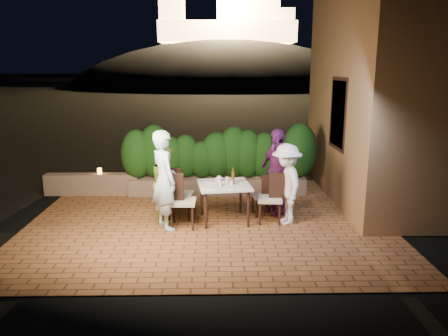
{
  "coord_description": "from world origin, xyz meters",
  "views": [
    {
      "loc": [
        0.15,
        -7.83,
        2.98
      ],
      "look_at": [
        0.32,
        0.49,
        1.05
      ],
      "focal_mm": 35.0,
      "sensor_mm": 36.0,
      "label": 1
    }
  ],
  "objects_px": {
    "chair_left_front": "(183,200)",
    "chair_left_back": "(181,193)",
    "beer_bottle": "(233,176)",
    "parapet_lamp": "(100,171)",
    "chair_right_front": "(270,198)",
    "diner_green": "(166,183)",
    "diner_blue": "(164,180)",
    "chair_right_back": "(262,195)",
    "dining_table": "(224,202)",
    "bowl": "(219,179)",
    "diner_purple": "(277,172)",
    "diner_white": "(286,184)"
  },
  "relations": [
    {
      "from": "chair_right_front",
      "to": "diner_green",
      "type": "distance_m",
      "value": 2.06
    },
    {
      "from": "bowl",
      "to": "parapet_lamp",
      "type": "relative_size",
      "value": 1.22
    },
    {
      "from": "chair_left_back",
      "to": "diner_green",
      "type": "distance_m",
      "value": 0.36
    },
    {
      "from": "chair_right_back",
      "to": "diner_green",
      "type": "distance_m",
      "value": 1.97
    },
    {
      "from": "bowl",
      "to": "diner_green",
      "type": "height_order",
      "value": "diner_green"
    },
    {
      "from": "diner_blue",
      "to": "parapet_lamp",
      "type": "height_order",
      "value": "diner_blue"
    },
    {
      "from": "chair_left_front",
      "to": "chair_right_front",
      "type": "height_order",
      "value": "chair_left_front"
    },
    {
      "from": "chair_left_front",
      "to": "chair_right_back",
      "type": "xyz_separation_m",
      "value": [
        1.58,
        0.66,
        -0.1
      ]
    },
    {
      "from": "diner_blue",
      "to": "diner_green",
      "type": "distance_m",
      "value": 0.55
    },
    {
      "from": "dining_table",
      "to": "diner_white",
      "type": "distance_m",
      "value": 1.27
    },
    {
      "from": "diner_white",
      "to": "dining_table",
      "type": "bearing_deg",
      "value": -105.15
    },
    {
      "from": "dining_table",
      "to": "chair_left_back",
      "type": "distance_m",
      "value": 0.89
    },
    {
      "from": "chair_left_front",
      "to": "diner_white",
      "type": "relative_size",
      "value": 0.67
    },
    {
      "from": "diner_green",
      "to": "diner_purple",
      "type": "bearing_deg",
      "value": -88.22
    },
    {
      "from": "beer_bottle",
      "to": "diner_blue",
      "type": "relative_size",
      "value": 0.17
    },
    {
      "from": "chair_left_front",
      "to": "parapet_lamp",
      "type": "height_order",
      "value": "chair_left_front"
    },
    {
      "from": "chair_right_front",
      "to": "diner_purple",
      "type": "height_order",
      "value": "diner_purple"
    },
    {
      "from": "chair_left_front",
      "to": "diner_green",
      "type": "distance_m",
      "value": 0.62
    },
    {
      "from": "chair_left_front",
      "to": "diner_blue",
      "type": "distance_m",
      "value": 0.53
    },
    {
      "from": "chair_left_front",
      "to": "chair_left_back",
      "type": "height_order",
      "value": "chair_left_front"
    },
    {
      "from": "beer_bottle",
      "to": "parapet_lamp",
      "type": "distance_m",
      "value": 3.63
    },
    {
      "from": "dining_table",
      "to": "beer_bottle",
      "type": "height_order",
      "value": "beer_bottle"
    },
    {
      "from": "bowl",
      "to": "dining_table",
      "type": "bearing_deg",
      "value": -71.18
    },
    {
      "from": "chair_right_front",
      "to": "diner_green",
      "type": "bearing_deg",
      "value": -2.03
    },
    {
      "from": "beer_bottle",
      "to": "chair_left_back",
      "type": "xyz_separation_m",
      "value": [
        -1.04,
        0.14,
        -0.39
      ]
    },
    {
      "from": "chair_left_back",
      "to": "chair_right_back",
      "type": "height_order",
      "value": "chair_left_back"
    },
    {
      "from": "chair_right_back",
      "to": "dining_table",
      "type": "bearing_deg",
      "value": 14.1
    },
    {
      "from": "chair_right_back",
      "to": "diner_white",
      "type": "height_order",
      "value": "diner_white"
    },
    {
      "from": "diner_purple",
      "to": "chair_right_back",
      "type": "bearing_deg",
      "value": -95.29
    },
    {
      "from": "dining_table",
      "to": "parapet_lamp",
      "type": "xyz_separation_m",
      "value": [
        -2.92,
        1.91,
        0.2
      ]
    },
    {
      "from": "chair_right_front",
      "to": "parapet_lamp",
      "type": "bearing_deg",
      "value": -23.24
    },
    {
      "from": "chair_left_front",
      "to": "chair_left_back",
      "type": "bearing_deg",
      "value": 100.85
    },
    {
      "from": "beer_bottle",
      "to": "diner_purple",
      "type": "distance_m",
      "value": 1.0
    },
    {
      "from": "chair_right_front",
      "to": "diner_white",
      "type": "relative_size",
      "value": 0.64
    },
    {
      "from": "beer_bottle",
      "to": "chair_left_front",
      "type": "xyz_separation_m",
      "value": [
        -0.96,
        -0.37,
        -0.38
      ]
    },
    {
      "from": "chair_right_back",
      "to": "diner_purple",
      "type": "height_order",
      "value": "diner_purple"
    },
    {
      "from": "dining_table",
      "to": "diner_green",
      "type": "distance_m",
      "value": 1.2
    },
    {
      "from": "chair_left_front",
      "to": "parapet_lamp",
      "type": "distance_m",
      "value": 3.09
    },
    {
      "from": "chair_right_front",
      "to": "diner_green",
      "type": "relative_size",
      "value": 0.67
    },
    {
      "from": "diner_blue",
      "to": "diner_green",
      "type": "relative_size",
      "value": 1.26
    },
    {
      "from": "chair_right_front",
      "to": "diner_white",
      "type": "distance_m",
      "value": 0.42
    },
    {
      "from": "parapet_lamp",
      "to": "chair_right_back",
      "type": "bearing_deg",
      "value": -22.93
    },
    {
      "from": "diner_blue",
      "to": "chair_left_front",
      "type": "bearing_deg",
      "value": -108.18
    },
    {
      "from": "diner_green",
      "to": "parapet_lamp",
      "type": "relative_size",
      "value": 10.6
    },
    {
      "from": "beer_bottle",
      "to": "diner_blue",
      "type": "xyz_separation_m",
      "value": [
        -1.3,
        -0.44,
        0.03
      ]
    },
    {
      "from": "chair_left_front",
      "to": "diner_purple",
      "type": "xyz_separation_m",
      "value": [
        1.88,
        0.78,
        0.36
      ]
    },
    {
      "from": "chair_left_front",
      "to": "chair_left_back",
      "type": "xyz_separation_m",
      "value": [
        -0.08,
        0.51,
        -0.01
      ]
    },
    {
      "from": "beer_bottle",
      "to": "diner_purple",
      "type": "bearing_deg",
      "value": 24.19
    },
    {
      "from": "beer_bottle",
      "to": "chair_left_back",
      "type": "bearing_deg",
      "value": 172.49
    },
    {
      "from": "chair_left_front",
      "to": "diner_green",
      "type": "bearing_deg",
      "value": 130.08
    }
  ]
}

